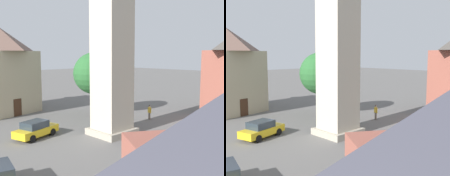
# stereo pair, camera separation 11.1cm
# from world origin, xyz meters

# --- Properties ---
(ground_plane) EXTENTS (200.00, 200.00, 0.00)m
(ground_plane) POSITION_xyz_m (0.00, 0.00, 0.00)
(ground_plane) COLOR #605E5B
(car_silver_kerb) EXTENTS (2.71, 4.43, 1.53)m
(car_silver_kerb) POSITION_xyz_m (4.06, 5.58, 0.76)
(car_silver_kerb) COLOR gold
(car_silver_kerb) RESTS_ON ground
(pedestrian) EXTENTS (0.54, 0.31, 1.69)m
(pedestrian) POSITION_xyz_m (1.22, -7.17, 1.01)
(pedestrian) COLOR #706656
(pedestrian) RESTS_ON ground
(tree) EXTENTS (5.01, 5.01, 7.66)m
(tree) POSITION_xyz_m (7.31, -4.09, 5.14)
(tree) COLOR brown
(tree) RESTS_ON ground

